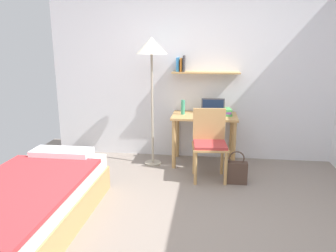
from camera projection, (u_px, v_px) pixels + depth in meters
ground_plane at (186, 224)px, 3.11m from camera, size 5.28×5.28×0.00m
wall_back at (197, 72)px, 4.74m from camera, size 4.40×0.27×2.60m
bed at (27, 207)px, 2.96m from camera, size 0.97×2.02×0.54m
desk at (204, 125)px, 4.59m from camera, size 0.92×0.58×0.73m
desk_chair at (210, 141)px, 4.11m from camera, size 0.48×0.46×0.90m
standing_lamp at (152, 52)px, 4.32m from camera, size 0.43×0.43×1.80m
laptop at (213, 111)px, 4.57m from camera, size 0.34×0.24×0.22m
water_bottle at (183, 107)px, 4.58m from camera, size 0.06×0.06×0.21m
book_stack at (226, 112)px, 4.54m from camera, size 0.17×0.24×0.09m
handbag at (236, 172)px, 4.01m from camera, size 0.27×0.11×0.42m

